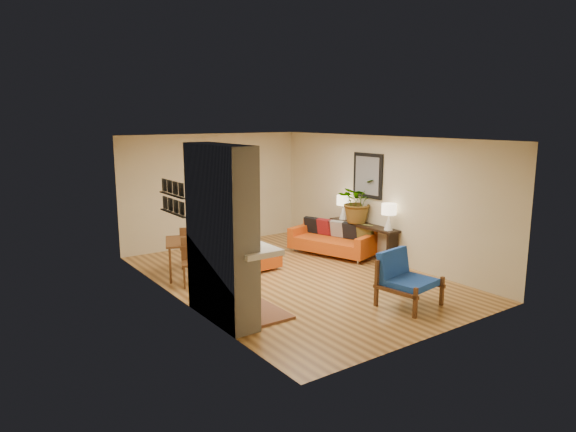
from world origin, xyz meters
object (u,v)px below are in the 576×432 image
console_table (363,231)px  lamp_far (343,204)px  houseplant (357,201)px  dining_table (187,247)px  ottoman (259,259)px  lamp_near (389,214)px  blue_chair (403,276)px  sofa (334,240)px

console_table → lamp_far: lamp_far is taller
lamp_far → houseplant: bearing=-91.3°
console_table → dining_table: bearing=165.9°
ottoman → houseplant: (2.28, -0.34, 1.01)m
lamp_near → houseplant: houseplant is taller
ottoman → lamp_near: (2.29, -1.28, 0.87)m
blue_chair → dining_table: 4.04m
ottoman → lamp_near: size_ratio=1.27×
sofa → lamp_far: size_ratio=3.74×
lamp_near → houseplant: bearing=90.6°
lamp_far → lamp_near: bearing=-90.0°
ottoman → dining_table: (-1.36, 0.37, 0.36)m
blue_chair → houseplant: (1.43, 2.67, 0.73)m
ottoman → dining_table: size_ratio=0.43×
blue_chair → lamp_near: 2.33m
blue_chair → houseplant: 3.12m
console_table → lamp_near: (0.00, -0.72, 0.49)m
sofa → console_table: 0.70m
lamp_far → blue_chair: bearing=-114.8°
blue_chair → sofa: bearing=70.1°
ottoman → console_table: (2.29, -0.55, 0.38)m
blue_chair → lamp_far: (1.44, 3.12, 0.59)m
blue_chair → lamp_near: size_ratio=1.75×
blue_chair → console_table: size_ratio=0.51×
dining_table → lamp_near: lamp_near is taller
blue_chair → lamp_far: 3.49m
blue_chair → dining_table: (-2.21, 3.38, 0.09)m
ottoman → dining_table: bearing=165.0°
dining_table → houseplant: bearing=-11.0°
sofa → ottoman: bearing=180.0°
dining_table → lamp_far: (3.66, -0.26, 0.50)m
sofa → blue_chair: (-1.09, -3.01, 0.15)m
houseplant → ottoman: bearing=171.4°
sofa → houseplant: (0.34, -0.34, 0.88)m
ottoman → console_table: bearing=-13.6°
sofa → lamp_far: 0.83m
console_table → lamp_far: 0.82m
blue_chair → ottoman: bearing=105.8°
houseplant → lamp_far: bearing=88.7°
ottoman → houseplant: size_ratio=0.72×
sofa → console_table: sofa is taller
lamp_far → dining_table: bearing=176.0°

